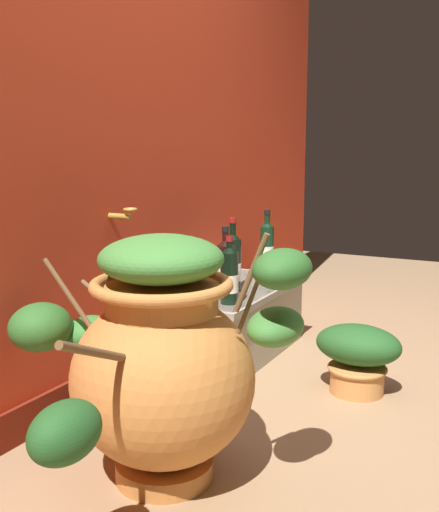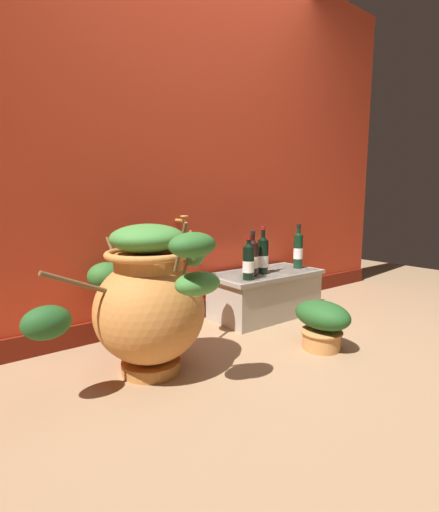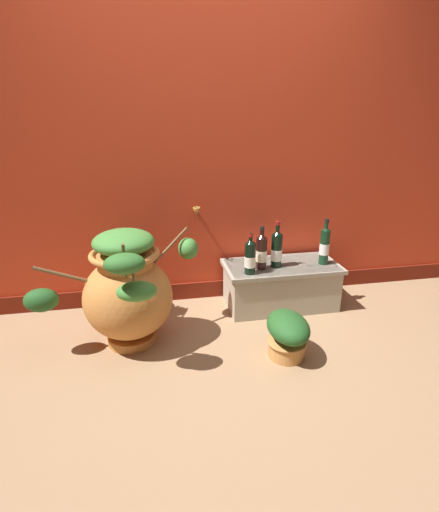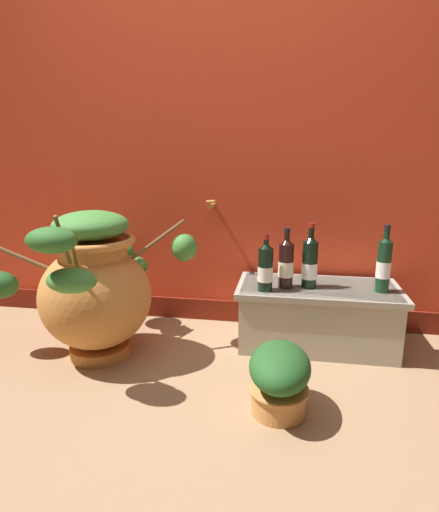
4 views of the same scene
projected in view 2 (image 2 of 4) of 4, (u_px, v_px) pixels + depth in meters
ground_plane at (306, 379)px, 1.83m from camera, size 7.00×7.00×0.00m
back_wall at (174, 136)px, 2.57m from camera, size 4.40×0.33×2.60m
terracotta_urn at (148, 299)px, 1.86m from camera, size 1.06×0.95×0.77m
stone_ledge at (265, 292)px, 2.80m from camera, size 0.85×0.42×0.33m
wine_bottle_left at (298, 249)px, 2.91m from camera, size 0.07×0.07×0.34m
wine_bottle_middle at (248, 261)px, 2.50m from camera, size 0.08×0.08×0.29m
wine_bottle_right at (253, 257)px, 2.61m from camera, size 0.08×0.08×0.31m
wine_bottle_back at (263, 255)px, 2.71m from camera, size 0.08×0.08×0.34m
potted_shrub at (322, 323)px, 2.18m from camera, size 0.24×0.35×0.28m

